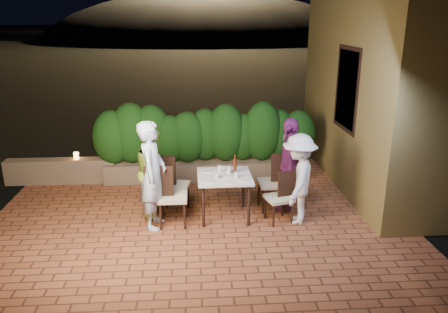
{
  "coord_description": "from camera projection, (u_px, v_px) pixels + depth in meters",
  "views": [
    {
      "loc": [
        -0.06,
        -6.38,
        3.27
      ],
      "look_at": [
        0.44,
        0.54,
        1.05
      ],
      "focal_mm": 35.0,
      "sensor_mm": 36.0,
      "label": 1
    }
  ],
  "objects": [
    {
      "name": "plate_se",
      "position": [
        238.0,
        170.0,
        7.5
      ],
      "size": [
        0.21,
        0.21,
        0.01
      ],
      "primitive_type": "cylinder",
      "color": "white",
      "rests_on": "dining_table"
    },
    {
      "name": "chair_right_back",
      "position": [
        272.0,
        182.0,
        7.66
      ],
      "size": [
        0.5,
        0.5,
        1.02
      ],
      "primitive_type": null,
      "rotation": [
        0.0,
        0.0,
        3.2
      ],
      "color": "black",
      "rests_on": "ground"
    },
    {
      "name": "terrace_floor",
      "position": [
        199.0,
        219.0,
        7.56
      ],
      "size": [
        7.0,
        6.0,
        0.15
      ],
      "primitive_type": "cube",
      "color": "brown",
      "rests_on": "ground"
    },
    {
      "name": "parapet_lamp",
      "position": [
        76.0,
        156.0,
        8.9
      ],
      "size": [
        0.1,
        0.1,
        0.14
      ],
      "primitive_type": "cylinder",
      "color": "orange",
      "rests_on": "parapet"
    },
    {
      "name": "plate_nw",
      "position": [
        209.0,
        181.0,
        7.01
      ],
      "size": [
        0.23,
        0.23,
        0.01
      ],
      "primitive_type": "cylinder",
      "color": "white",
      "rests_on": "dining_table"
    },
    {
      "name": "glass_se",
      "position": [
        229.0,
        170.0,
        7.38
      ],
      "size": [
        0.07,
        0.07,
        0.12
      ],
      "primitive_type": "cylinder",
      "color": "silver",
      "rests_on": "dining_table"
    },
    {
      "name": "hedge",
      "position": [
        206.0,
        135.0,
        8.97
      ],
      "size": [
        4.0,
        0.7,
        1.1
      ],
      "primitive_type": null,
      "color": "#143B10",
      "rests_on": "planter"
    },
    {
      "name": "plate_ne",
      "position": [
        244.0,
        179.0,
        7.09
      ],
      "size": [
        0.23,
        0.23,
        0.01
      ],
      "primitive_type": "cylinder",
      "color": "white",
      "rests_on": "dining_table"
    },
    {
      "name": "chair_left_back",
      "position": [
        175.0,
        185.0,
        7.53
      ],
      "size": [
        0.55,
        0.55,
        1.02
      ],
      "primitive_type": null,
      "rotation": [
        0.0,
        0.0,
        -0.19
      ],
      "color": "black",
      "rests_on": "ground"
    },
    {
      "name": "dining_table",
      "position": [
        224.0,
        196.0,
        7.39
      ],
      "size": [
        0.9,
        0.9,
        0.75
      ],
      "primitive_type": null,
      "rotation": [
        0.0,
        0.0,
        0.01
      ],
      "color": "white",
      "rests_on": "ground"
    },
    {
      "name": "glass_nw",
      "position": [
        217.0,
        176.0,
        7.11
      ],
      "size": [
        0.06,
        0.06,
        0.11
      ],
      "primitive_type": "cylinder",
      "color": "silver",
      "rests_on": "dining_table"
    },
    {
      "name": "plate_centre",
      "position": [
        224.0,
        175.0,
        7.28
      ],
      "size": [
        0.24,
        0.24,
        0.01
      ],
      "primitive_type": "cylinder",
      "color": "white",
      "rests_on": "dining_table"
    },
    {
      "name": "bowl",
      "position": [
        222.0,
        169.0,
        7.54
      ],
      "size": [
        0.18,
        0.18,
        0.04
      ],
      "primitive_type": "imported",
      "rotation": [
        0.0,
        0.0,
        -0.11
      ],
      "color": "white",
      "rests_on": "dining_table"
    },
    {
      "name": "parapet",
      "position": [
        61.0,
        171.0,
        8.98
      ],
      "size": [
        2.2,
        0.3,
        0.5
      ],
      "primitive_type": "cube",
      "color": "brown",
      "rests_on": "ground"
    },
    {
      "name": "beer_bottle",
      "position": [
        235.0,
        164.0,
        7.3
      ],
      "size": [
        0.07,
        0.07,
        0.34
      ],
      "primitive_type": null,
      "color": "#4A1D0C",
      "rests_on": "dining_table"
    },
    {
      "name": "window_pane",
      "position": [
        348.0,
        89.0,
        8.07
      ],
      "size": [
        0.08,
        1.0,
        1.4
      ],
      "primitive_type": "cube",
      "color": "black",
      "rests_on": "building_wall"
    },
    {
      "name": "ground",
      "position": [
        199.0,
        230.0,
        7.07
      ],
      "size": [
        400.0,
        400.0,
        0.0
      ],
      "primitive_type": "plane",
      "color": "black",
      "rests_on": "ground"
    },
    {
      "name": "window_frame",
      "position": [
        348.0,
        89.0,
        8.07
      ],
      "size": [
        0.06,
        1.15,
        1.55
      ],
      "primitive_type": "cube",
      "color": "black",
      "rests_on": "building_wall"
    },
    {
      "name": "plate_sw",
      "position": [
        208.0,
        171.0,
        7.48
      ],
      "size": [
        0.23,
        0.23,
        0.01
      ],
      "primitive_type": "cylinder",
      "color": "white",
      "rests_on": "dining_table"
    },
    {
      "name": "building_wall",
      "position": [
        381.0,
        59.0,
        8.45
      ],
      "size": [
        1.6,
        5.0,
        5.0
      ],
      "primitive_type": "cube",
      "color": "olive",
      "rests_on": "ground"
    },
    {
      "name": "diner_blue",
      "position": [
        153.0,
        175.0,
        6.9
      ],
      "size": [
        0.5,
        0.69,
        1.77
      ],
      "primitive_type": "imported",
      "rotation": [
        0.0,
        0.0,
        1.44
      ],
      "color": "silver",
      "rests_on": "ground"
    },
    {
      "name": "chair_right_front",
      "position": [
        279.0,
        197.0,
        7.2
      ],
      "size": [
        0.5,
        0.5,
        0.88
      ],
      "primitive_type": null,
      "rotation": [
        0.0,
        0.0,
        3.41
      ],
      "color": "black",
      "rests_on": "ground"
    },
    {
      "name": "glass_ne",
      "position": [
        236.0,
        175.0,
        7.17
      ],
      "size": [
        0.06,
        0.06,
        0.1
      ],
      "primitive_type": "cylinder",
      "color": "silver",
      "rests_on": "dining_table"
    },
    {
      "name": "chair_left_front",
      "position": [
        173.0,
        196.0,
        7.08
      ],
      "size": [
        0.47,
        0.47,
        1.01
      ],
      "primitive_type": null,
      "rotation": [
        0.0,
        0.0,
        -0.01
      ],
      "color": "black",
      "rests_on": "ground"
    },
    {
      "name": "plate_front",
      "position": [
        231.0,
        182.0,
        6.97
      ],
      "size": [
        0.2,
        0.2,
        0.01
      ],
      "primitive_type": "cylinder",
      "color": "white",
      "rests_on": "dining_table"
    },
    {
      "name": "diner_purple",
      "position": [
        289.0,
        164.0,
        7.59
      ],
      "size": [
        0.61,
        1.04,
        1.66
      ],
      "primitive_type": "imported",
      "rotation": [
        0.0,
        0.0,
        -1.8
      ],
      "color": "#752768",
      "rests_on": "ground"
    },
    {
      "name": "diner_green",
      "position": [
        154.0,
        172.0,
        7.42
      ],
      "size": [
        0.66,
        0.8,
        1.52
      ],
      "primitive_type": "imported",
      "rotation": [
        0.0,
        0.0,
        1.68
      ],
      "color": "#90B839",
      "rests_on": "ground"
    },
    {
      "name": "glass_sw",
      "position": [
        220.0,
        168.0,
        7.45
      ],
      "size": [
        0.06,
        0.06,
        0.11
      ],
      "primitive_type": "cylinder",
      "color": "silver",
      "rests_on": "dining_table"
    },
    {
      "name": "diner_white",
      "position": [
        298.0,
        179.0,
        7.1
      ],
      "size": [
        0.88,
        1.11,
        1.51
      ],
      "primitive_type": "imported",
      "rotation": [
        0.0,
        0.0,
        -1.95
      ],
      "color": "white",
      "rests_on": "ground"
    },
    {
      "name": "planter",
      "position": [
        207.0,
        170.0,
        9.2
      ],
      "size": [
        4.2,
        0.55,
        0.4
      ],
      "primitive_type": "cube",
      "color": "brown",
      "rests_on": "ground"
    },
    {
      "name": "hill",
      "position": [
        206.0,
        68.0,
        65.41
      ],
      "size": [
        52.0,
        40.0,
        22.0
      ],
      "primitive_type": "ellipsoid",
      "color": "black",
      "rests_on": "ground"
    }
  ]
}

